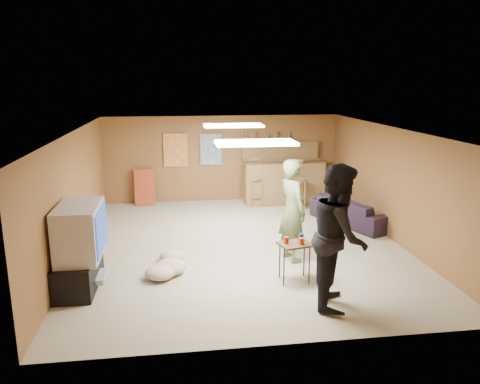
{
  "coord_description": "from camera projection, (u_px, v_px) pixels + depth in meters",
  "views": [
    {
      "loc": [
        -1.2,
        -8.4,
        3.1
      ],
      "look_at": [
        0.0,
        0.2,
        1.0
      ],
      "focal_mm": 35.0,
      "sensor_mm": 36.0,
      "label": 1
    }
  ],
  "objects": [
    {
      "name": "person_olive",
      "position": [
        292.0,
        210.0,
        8.06
      ],
      "size": [
        0.61,
        0.75,
        1.8
      ],
      "primitive_type": "imported",
      "rotation": [
        0.0,
        0.0,
        1.87
      ],
      "color": "#5E6A3D",
      "rests_on": "ground"
    },
    {
      "name": "folding_chair_stack",
      "position": [
        145.0,
        187.0,
        11.78
      ],
      "size": [
        0.5,
        0.26,
        0.91
      ],
      "primitive_type": "cube",
      "rotation": [
        -0.14,
        0.0,
        0.0
      ],
      "color": "#AE4120",
      "rests_on": "ground"
    },
    {
      "name": "person_black",
      "position": [
        339.0,
        236.0,
        6.42
      ],
      "size": [
        1.03,
        1.16,
        2.01
      ],
      "primitive_type": "imported",
      "rotation": [
        0.0,
        0.0,
        1.26
      ],
      "color": "black",
      "rests_on": "ground"
    },
    {
      "name": "wall_back",
      "position": [
        222.0,
        159.0,
        12.09
      ],
      "size": [
        6.0,
        0.02,
        2.2
      ],
      "primitive_type": "cube",
      "color": "brown",
      "rests_on": "ground"
    },
    {
      "name": "bar_shelf",
      "position": [
        280.0,
        143.0,
        12.1
      ],
      "size": [
        2.0,
        0.18,
        0.05
      ],
      "primitive_type": "cube",
      "color": "brown",
      "rests_on": "bar_backing"
    },
    {
      "name": "wall_left",
      "position": [
        75.0,
        195.0,
        8.32
      ],
      "size": [
        0.02,
        7.0,
        2.2
      ],
      "primitive_type": "cube",
      "color": "brown",
      "rests_on": "ground"
    },
    {
      "name": "wall_right",
      "position": [
        393.0,
        184.0,
        9.12
      ],
      "size": [
        0.02,
        7.0,
        2.2
      ],
      "primitive_type": "cube",
      "color": "brown",
      "rests_on": "ground"
    },
    {
      "name": "cushion_mid",
      "position": [
        172.0,
        256.0,
        8.17
      ],
      "size": [
        0.55,
        0.55,
        0.19
      ],
      "primitive_type": "ellipsoid",
      "rotation": [
        0.0,
        0.0,
        -0.34
      ],
      "color": "tan",
      "rests_on": "ground"
    },
    {
      "name": "poster_right",
      "position": [
        211.0,
        149.0,
        11.95
      ],
      "size": [
        0.55,
        0.03,
        0.8
      ],
      "primitive_type": "cube",
      "color": "#334C99",
      "rests_on": "wall_back"
    },
    {
      "name": "tray_table",
      "position": [
        294.0,
        262.0,
        7.32
      ],
      "size": [
        0.56,
        0.49,
        0.62
      ],
      "primitive_type": "cube",
      "rotation": [
        0.0,
        0.0,
        0.25
      ],
      "color": "#382411",
      "rests_on": "ground"
    },
    {
      "name": "poster_left",
      "position": [
        175.0,
        150.0,
        11.83
      ],
      "size": [
        0.6,
        0.03,
        0.85
      ],
      "primitive_type": "cube",
      "color": "#BF3F26",
      "rests_on": "wall_back"
    },
    {
      "name": "cup_blue",
      "position": [
        301.0,
        237.0,
        7.37
      ],
      "size": [
        0.1,
        0.1,
        0.11
      ],
      "primitive_type": "cylinder",
      "rotation": [
        0.0,
        0.0,
        0.34
      ],
      "color": "navy",
      "rests_on": "tray_table"
    },
    {
      "name": "tv_screen",
      "position": [
        101.0,
        230.0,
        7.01
      ],
      "size": [
        0.02,
        0.95,
        0.65
      ],
      "primitive_type": "cube",
      "color": "navy",
      "rests_on": "tv_body"
    },
    {
      "name": "bar_lip",
      "position": [
        286.0,
        162.0,
        11.52
      ],
      "size": [
        2.1,
        0.12,
        0.05
      ],
      "primitive_type": "cube",
      "color": "#382411",
      "rests_on": "bar_counter"
    },
    {
      "name": "sofa",
      "position": [
        352.0,
        211.0,
        10.24
      ],
      "size": [
        1.49,
        2.13,
        0.58
      ],
      "primitive_type": "imported",
      "rotation": [
        0.0,
        0.0,
        1.97
      ],
      "color": "black",
      "rests_on": "ground"
    },
    {
      "name": "ceiling_panel_back",
      "position": [
        233.0,
        126.0,
        9.62
      ],
      "size": [
        1.2,
        0.6,
        0.04
      ],
      "primitive_type": "cube",
      "color": "white",
      "rests_on": "ceiling"
    },
    {
      "name": "cup_red_near",
      "position": [
        286.0,
        240.0,
        7.24
      ],
      "size": [
        0.08,
        0.08,
        0.1
      ],
      "primitive_type": "cylinder",
      "rotation": [
        0.0,
        0.0,
        0.0
      ],
      "color": "#AA2A0B",
      "rests_on": "tray_table"
    },
    {
      "name": "bar_counter",
      "position": [
        283.0,
        182.0,
        11.89
      ],
      "size": [
        2.0,
        0.6,
        1.1
      ],
      "primitive_type": "cube",
      "color": "brown",
      "rests_on": "ground"
    },
    {
      "name": "cushion_far",
      "position": [
        160.0,
        272.0,
        7.44
      ],
      "size": [
        0.57,
        0.57,
        0.22
      ],
      "primitive_type": "ellipsoid",
      "rotation": [
        0.0,
        0.0,
        0.19
      ],
      "color": "tan",
      "rests_on": "ground"
    },
    {
      "name": "bar_backing",
      "position": [
        280.0,
        154.0,
        12.19
      ],
      "size": [
        2.0,
        0.14,
        0.6
      ],
      "primitive_type": "cube",
      "color": "brown",
      "rests_on": "bar_counter"
    },
    {
      "name": "tv_body",
      "position": [
        80.0,
        231.0,
        6.97
      ],
      "size": [
        0.6,
        1.1,
        0.8
      ],
      "primitive_type": "cube",
      "color": "#B2B2B7",
      "rests_on": "tv_stand"
    },
    {
      "name": "wall_front",
      "position": [
        284.0,
        259.0,
        5.35
      ],
      "size": [
        6.0,
        0.02,
        2.2
      ],
      "primitive_type": "cube",
      "color": "brown",
      "rests_on": "ground"
    },
    {
      "name": "ground",
      "position": [
        241.0,
        245.0,
        8.98
      ],
      "size": [
        7.0,
        7.0,
        0.0
      ],
      "primitive_type": "plane",
      "color": "tan",
      "rests_on": "ground"
    },
    {
      "name": "bar_stool_right",
      "position": [
        299.0,
        182.0,
        11.39
      ],
      "size": [
        0.56,
        0.56,
        1.33
      ],
      "primitive_type": null,
      "rotation": [
        0.0,
        0.0,
        -0.42
      ],
      "color": "brown",
      "rests_on": "ground"
    },
    {
      "name": "cup_red_far",
      "position": [
        302.0,
        241.0,
        7.19
      ],
      "size": [
        0.08,
        0.08,
        0.1
      ],
      "primitive_type": "cylinder",
      "rotation": [
        0.0,
        0.0,
        0.12
      ],
      "color": "#AA2A0B",
      "rests_on": "tray_table"
    },
    {
      "name": "cushion_near_tv",
      "position": [
        170.0,
        267.0,
        7.63
      ],
      "size": [
        0.69,
        0.69,
        0.24
      ],
      "primitive_type": "ellipsoid",
      "rotation": [
        0.0,
        0.0,
        0.4
      ],
      "color": "tan",
      "rests_on": "ground"
    },
    {
      "name": "bottle_row",
      "position": [
        268.0,
        137.0,
        12.0
      ],
      "size": [
        1.2,
        0.08,
        0.26
      ],
      "primitive_type": null,
      "color": "#3F7233",
      "rests_on": "bar_shelf"
    },
    {
      "name": "bar_stool_left",
      "position": [
        256.0,
        185.0,
        11.61
      ],
      "size": [
        0.36,
        0.36,
        1.07
      ],
      "primitive_type": null,
      "rotation": [
        0.0,
        0.0,
        0.06
      ],
      "color": "brown",
      "rests_on": "ground"
    },
    {
      "name": "ceiling_panel_front",
      "position": [
        256.0,
        143.0,
        7.02
      ],
      "size": [
        1.2,
        0.6,
        0.04
      ],
      "primitive_type": "cube",
      "color": "white",
      "rests_on": "ceiling"
    },
    {
      "name": "dvd_box",
      "position": [
        94.0,
        277.0,
        7.17
      ],
      "size": [
        0.35,
        0.5,
        0.08
      ],
      "primitive_type": "cube",
      "color": "#B2B2B7",
      "rests_on": "tv_stand"
    },
    {
      "name": "ceiling",
      "position": [
        242.0,
        130.0,
        8.46
      ],
      "size": [
        6.0,
        7.0,
        0.02
      ],
      "primitive_type": "cube",
      "color": "silver",
      "rests_on": "ground"
    },
    {
      "name": "tv_stand",
      "position": [
        79.0,
        272.0,
        7.11
      ],
      "size": [
        0.55,
        1.3,
        0.5
      ],
      "primitive_type": "cube",
      "color": "black",
      "rests_on": "ground"
    }
  ]
}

